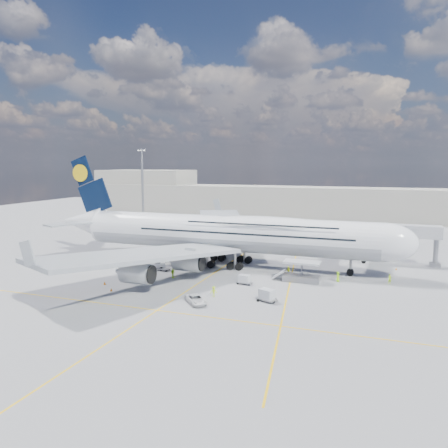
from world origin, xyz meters
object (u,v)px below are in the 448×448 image
(catering_truck_inner, at_px, (210,240))
(crew_nose, at_px, (390,279))
(crew_van, at_px, (338,277))
(cone_wing_right_inner, at_px, (105,283))
(dolly_back, at_px, (93,263))
(service_van, at_px, (196,299))
(dolly_row_b, at_px, (145,274))
(baggage_tug, at_px, (158,266))
(cone_tail, at_px, (65,255))
(crew_loader, at_px, (288,271))
(catering_truck_outer, at_px, (238,228))
(cone_wing_left_inner, at_px, (194,250))
(dolly_nose_far, at_px, (244,279))
(cone_wing_left_outer, at_px, (231,241))
(airliner, at_px, (227,233))
(dolly_row_c, at_px, (131,280))
(crew_wing, at_px, (173,273))
(cone_wing_right_outer, at_px, (111,290))
(jet_bridge, at_px, (379,233))
(dolly_row_a, at_px, (162,268))
(crew_tug, at_px, (214,292))
(cargo_loader, at_px, (301,274))
(light_mast, at_px, (143,189))

(catering_truck_inner, height_order, crew_nose, catering_truck_inner)
(crew_van, xyz_separation_m, cone_wing_right_inner, (-38.39, -15.90, -0.64))
(dolly_back, xyz_separation_m, service_van, (28.56, -13.65, -0.43))
(dolly_row_b, height_order, service_van, dolly_row_b)
(baggage_tug, distance_m, cone_tail, 26.30)
(catering_truck_inner, xyz_separation_m, crew_loader, (23.51, -18.78, -1.27))
(catering_truck_outer, bearing_deg, cone_wing_left_inner, -65.72)
(dolly_nose_far, height_order, cone_wing_left_inner, dolly_nose_far)
(baggage_tug, bearing_deg, cone_wing_left_outer, 59.26)
(crew_nose, relative_size, cone_wing_right_inner, 2.90)
(dolly_nose_far, relative_size, service_van, 0.58)
(airliner, distance_m, cone_wing_left_inner, 17.63)
(cone_wing_right_inner, bearing_deg, cone_wing_left_inner, 84.45)
(dolly_row_c, relative_size, crew_wing, 1.85)
(airliner, bearing_deg, cone_wing_right_outer, -116.66)
(cone_wing_right_inner, bearing_deg, crew_loader, 31.35)
(crew_nose, height_order, cone_wing_left_inner, crew_nose)
(airliner, bearing_deg, baggage_tug, -145.74)
(dolly_row_b, height_order, crew_van, crew_van)
(catering_truck_inner, distance_m, cone_wing_right_inner, 36.92)
(dolly_row_c, distance_m, baggage_tug, 9.82)
(jet_bridge, bearing_deg, dolly_nose_far, -133.17)
(jet_bridge, relative_size, crew_nose, 10.76)
(dolly_row_a, xyz_separation_m, crew_tug, (16.03, -12.81, 0.51))
(crew_wing, distance_m, crew_van, 30.12)
(dolly_back, bearing_deg, service_van, -44.93)
(dolly_nose_far, bearing_deg, cone_wing_right_outer, -144.12)
(jet_bridge, relative_size, service_van, 3.92)
(dolly_row_c, relative_size, catering_truck_outer, 0.43)
(catering_truck_inner, bearing_deg, cone_wing_left_outer, 54.55)
(cargo_loader, distance_m, dolly_row_c, 30.72)
(dolly_back, relative_size, cone_wing_left_inner, 6.48)
(jet_bridge, xyz_separation_m, crew_nose, (2.17, -14.47, -5.98))
(service_van, relative_size, cone_tail, 8.19)
(crew_van, xyz_separation_m, cone_wing_left_inner, (-35.30, 15.93, -0.66))
(dolly_row_c, distance_m, cone_tail, 29.15)
(baggage_tug, relative_size, catering_truck_inner, 0.39)
(airliner, relative_size, cone_wing_left_outer, 150.20)
(light_mast, relative_size, cone_wing_left_outer, 48.39)
(light_mast, height_order, dolly_row_a, light_mast)
(dolly_row_a, height_order, catering_truck_inner, catering_truck_inner)
(light_mast, height_order, dolly_row_c, light_mast)
(cargo_loader, height_order, cone_wing_left_inner, cargo_loader)
(jet_bridge, distance_m, cone_wing_left_outer, 41.40)
(dolly_row_a, height_order, dolly_back, dolly_back)
(cargo_loader, distance_m, cone_wing_left_inner, 33.98)
(catering_truck_inner, distance_m, cone_wing_left_outer, 11.43)
(crew_wing, xyz_separation_m, crew_tug, (11.29, -8.14, -0.09))
(dolly_row_b, xyz_separation_m, crew_loader, (24.03, 12.38, -0.15))
(jet_bridge, height_order, cargo_loader, jet_bridge)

